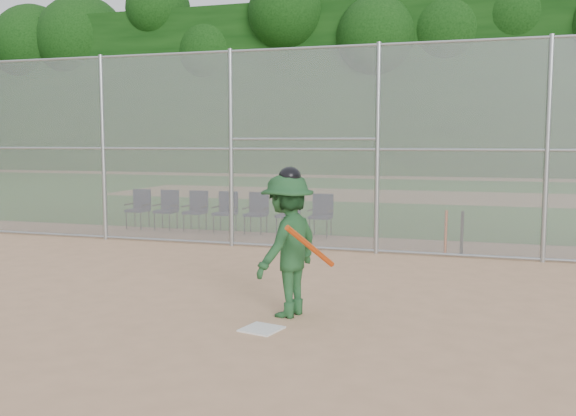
% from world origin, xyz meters
% --- Properties ---
extents(ground, '(100.00, 100.00, 0.00)m').
position_xyz_m(ground, '(0.00, 0.00, 0.00)').
color(ground, tan).
rests_on(ground, ground).
extents(grass_strip, '(100.00, 100.00, 0.00)m').
position_xyz_m(grass_strip, '(0.00, 18.00, 0.01)').
color(grass_strip, '#26601C').
rests_on(grass_strip, ground).
extents(dirt_patch_far, '(24.00, 24.00, 0.00)m').
position_xyz_m(dirt_patch_far, '(0.00, 18.00, 0.01)').
color(dirt_patch_far, tan).
rests_on(dirt_patch_far, ground).
extents(backstop_fence, '(16.09, 0.09, 4.00)m').
position_xyz_m(backstop_fence, '(0.00, 5.00, 2.07)').
color(backstop_fence, gray).
rests_on(backstop_fence, ground).
extents(treeline, '(81.00, 60.00, 11.00)m').
position_xyz_m(treeline, '(0.00, 20.00, 5.50)').
color(treeline, black).
rests_on(treeline, ground).
extents(home_plate, '(0.50, 0.50, 0.02)m').
position_xyz_m(home_plate, '(0.59, -0.40, 0.01)').
color(home_plate, silver).
rests_on(home_plate, ground).
extents(batter_at_plate, '(1.10, 1.35, 1.85)m').
position_xyz_m(batter_at_plate, '(0.69, 0.28, 0.90)').
color(batter_at_plate, '#1D4824').
rests_on(batter_at_plate, ground).
extents(spare_bats, '(0.36, 0.28, 0.84)m').
position_xyz_m(spare_bats, '(2.43, 5.28, 0.42)').
color(spare_bats, '#D84C14').
rests_on(spare_bats, ground).
extents(chair_0, '(0.54, 0.52, 0.96)m').
position_xyz_m(chair_0, '(-5.23, 6.75, 0.48)').
color(chair_0, '#0E1835').
rests_on(chair_0, ground).
extents(chair_1, '(0.54, 0.52, 0.96)m').
position_xyz_m(chair_1, '(-4.45, 6.75, 0.48)').
color(chair_1, '#0E1835').
rests_on(chair_1, ground).
extents(chair_2, '(0.54, 0.52, 0.96)m').
position_xyz_m(chair_2, '(-3.67, 6.75, 0.48)').
color(chair_2, '#0E1835').
rests_on(chair_2, ground).
extents(chair_3, '(0.54, 0.52, 0.96)m').
position_xyz_m(chair_3, '(-2.89, 6.75, 0.48)').
color(chair_3, '#0E1835').
rests_on(chair_3, ground).
extents(chair_4, '(0.54, 0.52, 0.96)m').
position_xyz_m(chair_4, '(-2.12, 6.75, 0.48)').
color(chair_4, '#0E1835').
rests_on(chair_4, ground).
extents(chair_5, '(0.54, 0.52, 0.96)m').
position_xyz_m(chair_5, '(-1.34, 6.75, 0.48)').
color(chair_5, '#0E1835').
rests_on(chair_5, ground).
extents(chair_6, '(0.54, 0.52, 0.96)m').
position_xyz_m(chair_6, '(-0.56, 6.75, 0.48)').
color(chair_6, '#0E1835').
rests_on(chair_6, ground).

